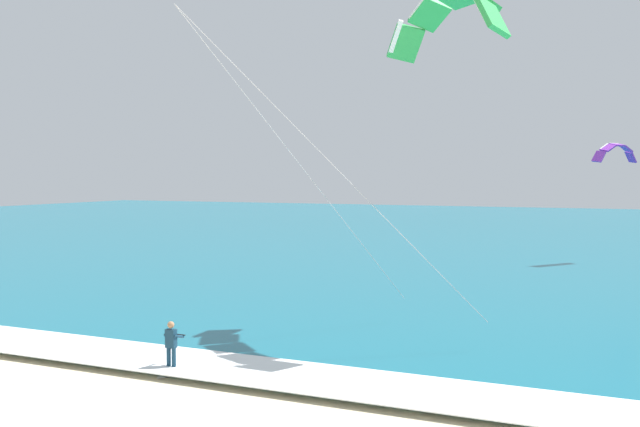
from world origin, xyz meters
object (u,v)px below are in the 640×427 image
kitesurfer (171,344)px  surfboard (171,373)px  kite_distant (616,151)px  kite_primary (448,14)px

kitesurfer → surfboard: bearing=-90.7°
surfboard → kite_distant: size_ratio=0.41×
kitesurfer → kite_distant: (12.54, 34.55, 7.09)m
kite_distant → kite_primary: bearing=-101.9°
kitesurfer → kite_distant: 37.43m
kite_primary → kite_distant: 27.41m
kite_primary → kite_distant: bearing=78.1°
kitesurfer → kite_primary: size_ratio=0.14×
kite_primary → kite_distant: (5.60, 26.47, -4.36)m
surfboard → kite_primary: 16.32m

